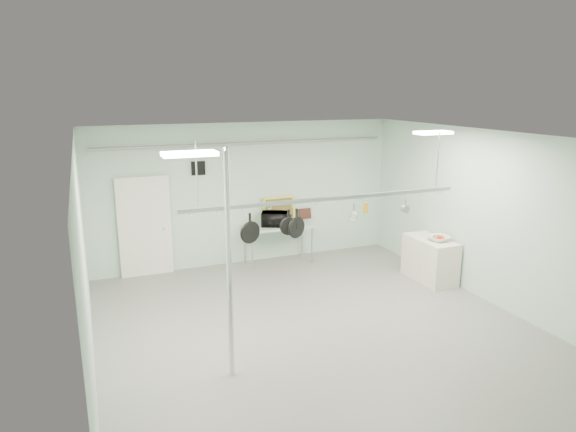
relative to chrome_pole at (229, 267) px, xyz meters
name	(u,v)px	position (x,y,z in m)	size (l,w,h in m)	color
floor	(322,334)	(1.70, 0.60, -1.60)	(8.00, 8.00, 0.00)	gray
ceiling	(326,139)	(1.70, 0.60, 1.59)	(7.00, 8.00, 0.02)	silver
back_wall	(247,194)	(1.70, 4.59, 0.00)	(7.00, 0.02, 3.20)	#A7C8B7
right_wall	(498,220)	(5.19, 0.60, 0.00)	(0.02, 8.00, 3.20)	#A7C8B7
door	(145,228)	(-0.60, 4.54, -0.55)	(1.10, 0.10, 2.20)	silver
wall_vent	(198,168)	(0.60, 4.57, 0.65)	(0.30, 0.04, 0.30)	black
conduit_pipe	(248,143)	(1.70, 4.50, 1.15)	(0.07, 0.07, 6.60)	gray
chrome_pole	(229,267)	(0.00, 0.00, 0.00)	(0.08, 0.08, 3.20)	silver
prep_table	(278,228)	(2.30, 4.20, -0.77)	(1.60, 0.70, 0.91)	#ABCAB7
side_cabinet	(430,260)	(4.85, 2.00, -1.15)	(0.60, 1.20, 0.90)	beige
pot_rack	(328,197)	(1.90, 0.90, 0.63)	(4.80, 0.06, 1.00)	#B7B7BC
light_panel_left	(190,154)	(-0.50, -0.20, 1.56)	(0.65, 0.30, 0.05)	white
light_panel_right	(433,133)	(4.10, 1.20, 1.56)	(0.65, 0.30, 0.05)	white
microwave	(275,219)	(2.20, 4.16, -0.54)	(0.58, 0.39, 0.32)	black
coffee_canister	(288,221)	(2.48, 4.04, -0.59)	(0.15, 0.15, 0.22)	silver
painting_large	(279,209)	(2.44, 4.50, -0.41)	(0.78, 0.05, 0.58)	yellow
painting_small	(305,214)	(3.09, 4.50, -0.57)	(0.30, 0.04, 0.25)	#381A13
fruit_bowl	(439,238)	(4.89, 1.83, -0.65)	(0.42, 0.42, 0.10)	silver
skillet_left	(250,228)	(0.59, 0.90, 0.24)	(0.35, 0.06, 0.49)	black
skillet_mid	(289,222)	(1.22, 0.90, 0.28)	(0.29, 0.06, 0.41)	black
skillet_right	(297,224)	(1.36, 0.90, 0.24)	(0.35, 0.06, 0.49)	black
whisk	(354,212)	(2.38, 0.90, 0.34)	(0.15, 0.15, 0.29)	silver
grater	(366,208)	(2.61, 0.90, 0.38)	(0.08, 0.02, 0.20)	orange
saucepan	(405,205)	(3.39, 0.90, 0.36)	(0.13, 0.09, 0.24)	#B2B0B5
fruit_cluster	(439,237)	(4.89, 1.83, -0.61)	(0.24, 0.24, 0.09)	#B81311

